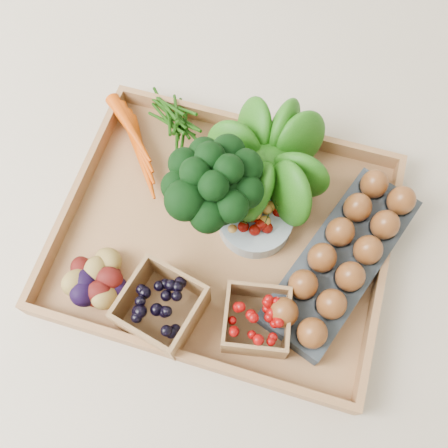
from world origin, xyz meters
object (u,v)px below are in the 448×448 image
(cherry_bowl, at_px, (255,221))
(egg_carton, at_px, (341,261))
(tray, at_px, (224,236))
(broccoli, at_px, (213,198))

(cherry_bowl, xyz_separation_m, egg_carton, (0.15, -0.03, 0.00))
(tray, height_order, egg_carton, egg_carton)
(tray, bearing_deg, cherry_bowl, 35.14)
(tray, bearing_deg, egg_carton, 0.57)
(broccoli, bearing_deg, egg_carton, -7.37)
(cherry_bowl, bearing_deg, broccoli, -179.20)
(tray, bearing_deg, broccoli, 132.02)
(tray, relative_size, egg_carton, 1.67)
(tray, distance_m, broccoli, 0.08)
(cherry_bowl, height_order, egg_carton, egg_carton)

